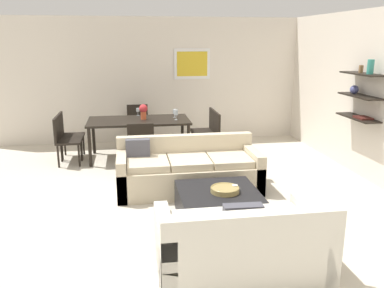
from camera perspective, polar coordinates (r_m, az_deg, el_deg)
ground_plane at (r=5.87m, az=-0.65°, el=-7.63°), size 18.00×18.00×0.00m
back_wall_unit at (r=9.01m, az=-2.06°, el=9.07°), size 8.40×0.09×2.70m
right_wall_shelf_unit at (r=7.14m, az=23.50°, el=6.40°), size 0.34×8.20×2.70m
sofa_beige at (r=6.09m, az=-0.61°, el=-3.87°), size 2.12×0.90×0.78m
loveseat_white at (r=4.04m, az=7.09°, el=-14.05°), size 1.63×0.90×0.78m
coffee_table at (r=5.15m, az=3.75°, el=-8.65°), size 1.00×1.00×0.38m
decorative_bowl at (r=5.04m, az=4.70°, el=-6.44°), size 0.36×0.36×0.07m
candle_jar at (r=5.12m, az=6.12°, el=-6.16°), size 0.07×0.07×0.07m
dining_table at (r=7.70m, az=-7.57°, el=2.98°), size 1.91×0.99×0.75m
dining_chair_head at (r=8.62m, az=-7.70°, el=2.99°), size 0.44×0.44×0.88m
dining_chair_foot at (r=6.86m, az=-7.29°, el=0.00°), size 0.44×0.44×0.88m
dining_chair_left_far at (r=8.05m, az=-17.29°, el=1.62°), size 0.44×0.44×0.88m
dining_chair_right_near at (r=7.68m, az=2.72°, el=1.67°), size 0.44×0.44×0.88m
dining_chair_right_far at (r=8.10m, az=2.09°, el=2.36°), size 0.44×0.44×0.88m
dining_chair_left_near at (r=7.62m, az=-17.74°, el=0.87°), size 0.44×0.44×0.88m
wine_glass_head at (r=8.10m, az=-7.70°, el=4.77°), size 0.06×0.06×0.15m
wine_glass_right_near at (r=7.59m, az=-2.29°, el=4.46°), size 0.07×0.07×0.19m
wine_glass_right_far at (r=7.84m, az=-2.50°, el=4.60°), size 0.06×0.06×0.16m
centerpiece_vase at (r=7.69m, az=-6.92°, el=4.74°), size 0.16×0.16×0.29m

